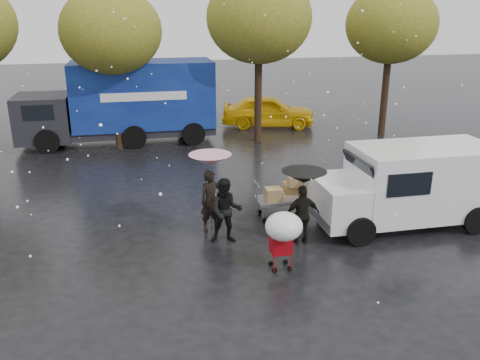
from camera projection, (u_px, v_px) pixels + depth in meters
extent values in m
plane|color=black|center=(258.00, 244.00, 12.97)|extent=(90.00, 90.00, 0.00)
imported|color=black|center=(211.00, 201.00, 13.49)|extent=(0.70, 0.56, 1.69)
imported|color=black|center=(226.00, 211.00, 12.82)|extent=(0.92, 0.76, 1.70)
imported|color=black|center=(302.00, 215.00, 12.77)|extent=(0.91, 0.39, 1.55)
cylinder|color=#4C4C4C|center=(211.00, 196.00, 13.45)|extent=(0.02, 0.02, 1.98)
cone|color=#D05576|center=(210.00, 160.00, 13.12)|extent=(1.12, 1.12, 0.30)
sphere|color=#4C4C4C|center=(210.00, 159.00, 13.11)|extent=(0.06, 0.06, 0.06)
cylinder|color=#4C4C4C|center=(303.00, 211.00, 12.73)|extent=(0.02, 0.02, 1.78)
cone|color=black|center=(304.00, 177.00, 12.44)|extent=(1.12, 1.12, 0.30)
sphere|color=#4C4C4C|center=(304.00, 176.00, 12.43)|extent=(0.06, 0.06, 0.06)
cube|color=slate|center=(283.00, 199.00, 14.40)|extent=(1.50, 0.80, 0.08)
cylinder|color=slate|center=(257.00, 193.00, 14.17)|extent=(0.04, 0.04, 0.60)
cube|color=olive|center=(294.00, 189.00, 14.49)|extent=(0.55, 0.45, 0.40)
cube|color=olive|center=(274.00, 194.00, 14.18)|extent=(0.45, 0.40, 0.35)
cube|color=olive|center=(295.00, 181.00, 14.14)|extent=(0.40, 0.35, 0.28)
cube|color=tan|center=(284.00, 196.00, 14.38)|extent=(0.90, 0.55, 0.12)
cylinder|color=black|center=(265.00, 221.00, 14.14)|extent=(0.16, 0.05, 0.16)
cylinder|color=black|center=(259.00, 212.00, 14.73)|extent=(0.16, 0.05, 0.16)
cylinder|color=black|center=(306.00, 217.00, 14.38)|extent=(0.16, 0.05, 0.16)
cylinder|color=black|center=(299.00, 209.00, 14.97)|extent=(0.16, 0.05, 0.16)
cube|color=#9E0910|center=(281.00, 243.00, 11.54)|extent=(0.47, 0.41, 0.45)
cylinder|color=#9E0910|center=(284.00, 232.00, 11.25)|extent=(0.42, 0.02, 0.02)
cylinder|color=#4C4C4C|center=(284.00, 235.00, 11.27)|extent=(0.02, 0.02, 0.60)
ellipsoid|color=white|center=(284.00, 226.00, 11.20)|extent=(0.84, 0.84, 0.63)
cylinder|color=black|center=(275.00, 270.00, 11.55)|extent=(0.12, 0.04, 0.12)
cylinder|color=black|center=(271.00, 264.00, 11.85)|extent=(0.12, 0.04, 0.12)
cylinder|color=black|center=(290.00, 269.00, 11.63)|extent=(0.12, 0.04, 0.12)
cylinder|color=black|center=(286.00, 262.00, 11.92)|extent=(0.12, 0.04, 0.12)
cube|color=white|center=(422.00, 180.00, 13.84)|extent=(3.80, 2.00, 1.90)
cube|color=white|center=(339.00, 201.00, 13.49)|extent=(1.20, 1.95, 1.10)
cube|color=black|center=(361.00, 169.00, 13.32)|extent=(0.37, 1.70, 0.67)
cube|color=slate|center=(319.00, 216.00, 13.51)|extent=(0.12, 1.90, 0.25)
cylinder|color=black|center=(360.00, 231.00, 12.80)|extent=(0.76, 0.28, 0.76)
cylinder|color=black|center=(332.00, 204.00, 14.56)|extent=(0.76, 0.28, 0.76)
cylinder|color=black|center=(476.00, 220.00, 13.46)|extent=(0.76, 0.28, 0.76)
cylinder|color=black|center=(435.00, 195.00, 15.22)|extent=(0.76, 0.28, 0.76)
cube|color=navy|center=(143.00, 94.00, 22.04)|extent=(6.00, 2.50, 2.80)
cube|color=black|center=(44.00, 118.00, 21.47)|extent=(2.20, 2.40, 1.90)
cube|color=black|center=(122.00, 130.00, 22.34)|extent=(8.00, 2.30, 0.35)
cube|color=white|center=(144.00, 97.00, 20.84)|extent=(3.50, 0.03, 0.35)
cylinder|color=black|center=(47.00, 141.00, 20.70)|extent=(1.00, 0.30, 1.00)
cylinder|color=black|center=(54.00, 128.00, 22.82)|extent=(1.00, 0.30, 1.00)
cylinder|color=black|center=(193.00, 134.00, 21.90)|extent=(1.00, 0.30, 1.00)
cylinder|color=black|center=(187.00, 122.00, 24.02)|extent=(1.00, 0.30, 1.00)
cube|color=olive|center=(328.00, 210.00, 14.53)|extent=(0.57, 0.53, 0.42)
cube|color=olive|center=(345.00, 217.00, 14.12)|extent=(0.58, 0.52, 0.37)
imported|color=yellow|center=(268.00, 111.00, 25.17)|extent=(4.87, 2.87, 1.56)
cylinder|color=black|center=(116.00, 96.00, 20.76)|extent=(0.32, 0.32, 4.48)
ellipsoid|color=#4F5F1B|center=(111.00, 31.00, 19.92)|extent=(4.00, 4.00, 3.40)
cylinder|color=black|center=(258.00, 86.00, 21.90)|extent=(0.32, 0.32, 4.90)
ellipsoid|color=#4F5F1B|center=(259.00, 18.00, 20.98)|extent=(4.40, 4.40, 3.74)
cylinder|color=black|center=(386.00, 85.00, 23.15)|extent=(0.32, 0.32, 4.62)
ellipsoid|color=#4F5F1B|center=(391.00, 24.00, 22.28)|extent=(4.00, 4.00, 3.40)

